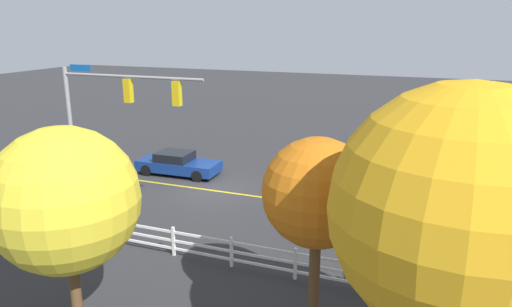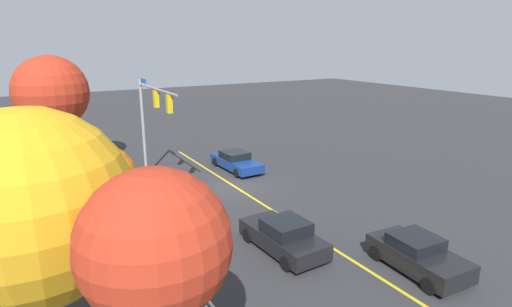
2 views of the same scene
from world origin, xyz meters
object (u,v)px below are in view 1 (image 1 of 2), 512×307
(car_2, at_px, (178,164))
(tree_3, at_px, (317,193))
(car_0, at_px, (378,216))
(car_1, at_px, (479,199))
(tree_1, at_px, (65,200))
(tree_0, at_px, (460,213))

(car_2, xyz_separation_m, tree_3, (-10.86, 11.16, 3.47))
(car_0, height_order, tree_3, tree_3)
(car_1, relative_size, tree_1, 0.70)
(tree_0, height_order, tree_1, tree_0)
(car_0, relative_size, tree_3, 0.79)
(car_0, bearing_deg, car_1, -139.59)
(tree_3, bearing_deg, tree_1, 22.29)
(tree_1, distance_m, tree_3, 6.61)
(car_1, relative_size, tree_0, 0.55)
(car_1, relative_size, tree_3, 0.74)
(tree_0, bearing_deg, car_2, -42.98)
(car_2, bearing_deg, car_1, -1.88)
(car_0, distance_m, car_2, 12.33)
(car_1, height_order, tree_0, tree_0)
(car_2, distance_m, tree_1, 14.84)
(car_0, bearing_deg, tree_3, 81.10)
(tree_1, bearing_deg, tree_3, -157.71)
(car_2, height_order, tree_3, tree_3)
(car_1, distance_m, tree_3, 12.59)
(car_0, height_order, car_2, car_0)
(tree_1, bearing_deg, tree_0, -177.34)
(tree_1, bearing_deg, car_2, -70.85)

